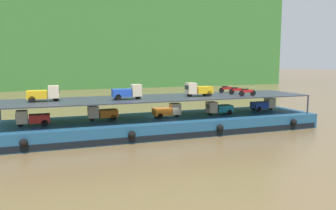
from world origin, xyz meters
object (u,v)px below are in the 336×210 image
Objects in this scene: motorcycle_upper_centre at (237,90)px; motorcycle_upper_stbd at (226,89)px; mini_truck_upper_fore at (198,89)px; mini_truck_lower_bow at (263,104)px; mini_truck_lower_fore at (219,108)px; mini_truck_upper_mid at (127,92)px; mini_truck_upper_stern at (44,94)px; mini_truck_lower_mid at (167,111)px; motorcycle_upper_port at (247,92)px; mini_truck_lower_stern at (33,118)px; mini_truck_lower_aft at (102,113)px; cargo_barge at (164,125)px.

motorcycle_upper_centre is 1.00× the size of motorcycle_upper_stbd.
mini_truck_lower_bow is at bearing 5.34° from mini_truck_upper_fore.
mini_truck_lower_fore is 0.99× the size of mini_truck_upper_mid.
mini_truck_lower_mid is at bearing -3.76° from mini_truck_upper_stern.
mini_truck_upper_mid is 12.14m from motorcycle_upper_centre.
motorcycle_upper_port is at bearing -31.30° from mini_truck_lower_fore.
mini_truck_lower_stern is 1.00× the size of mini_truck_lower_fore.
mini_truck_lower_stern is at bearing -179.72° from mini_truck_lower_mid.
mini_truck_upper_fore reaches higher than motorcycle_upper_stbd.
mini_truck_lower_mid is 8.43m from motorcycle_upper_port.
mini_truck_upper_mid is 7.43m from mini_truck_upper_fore.
mini_truck_upper_stern is (-17.03, 0.87, 2.00)m from mini_truck_lower_fore.
mini_truck_lower_bow is 16.07m from mini_truck_upper_mid.
mini_truck_lower_stern and mini_truck_lower_mid have the same top height.
motorcycle_upper_centre is (19.45, -0.38, -0.26)m from mini_truck_upper_stern.
motorcycle_upper_port is 1.00× the size of motorcycle_upper_centre.
mini_truck_upper_mid reaches higher than mini_truck_lower_stern.
mini_truck_upper_stern reaches higher than mini_truck_lower_aft.
mini_truck_upper_stern is at bearing 177.22° from mini_truck_upper_fore.
mini_truck_lower_stern is 0.99× the size of mini_truck_upper_mid.
mini_truck_upper_stern reaches higher than motorcycle_upper_centre.
motorcycle_upper_port is at bearing -11.22° from mini_truck_lower_mid.
mini_truck_lower_aft is (6.10, 0.86, 0.00)m from mini_truck_lower_stern.
cargo_barge is at bearing -177.72° from mini_truck_lower_bow.
mini_truck_upper_fore is at bearing 176.09° from mini_truck_lower_fore.
mini_truck_upper_fore is at bearing 0.53° from mini_truck_lower_mid.
mini_truck_lower_stern is 0.99× the size of mini_truck_upper_fore.
mini_truck_upper_mid is at bearing -170.85° from cargo_barge.
cargo_barge is 11.45× the size of mini_truck_lower_aft.
mini_truck_upper_fore is (9.64, -0.77, 2.00)m from mini_truck_lower_aft.
mini_truck_upper_fore is (-2.28, 0.16, 2.00)m from mini_truck_lower_fore.
motorcycle_upper_stbd is (20.30, 2.39, 1.74)m from mini_truck_lower_stern.
mini_truck_lower_stern is 24.24m from mini_truck_lower_bow.
mini_truck_lower_stern is 0.99× the size of mini_truck_upper_stern.
motorcycle_upper_centre is at bearing -86.05° from motorcycle_upper_stbd.
mini_truck_lower_stern and mini_truck_lower_bow have the same top height.
mini_truck_upper_mid reaches higher than motorcycle_upper_centre.
mini_truck_upper_fore is (15.74, 0.09, 2.00)m from mini_truck_lower_stern.
mini_truck_lower_fore is 0.99× the size of mini_truck_upper_stern.
motorcycle_upper_centre is at bearing 4.04° from mini_truck_upper_fore.
motorcycle_upper_stbd is (-3.92, 1.51, 1.74)m from mini_truck_lower_bow.
motorcycle_upper_centre is (4.70, 0.33, -0.26)m from mini_truck_upper_fore.
motorcycle_upper_stbd is (19.31, 1.58, -0.26)m from mini_truck_upper_stern.
cargo_barge is at bearing 126.45° from mini_truck_lower_mid.
mini_truck_lower_stern is 0.99× the size of mini_truck_lower_aft.
mini_truck_upper_fore reaches higher than motorcycle_upper_port.
mini_truck_upper_stern reaches higher than mini_truck_lower_fore.
motorcycle_upper_stbd is (-0.15, 3.94, 0.00)m from motorcycle_upper_port.
cargo_barge is at bearing -2.09° from mini_truck_upper_stern.
cargo_barge is 6.10m from mini_truck_lower_fore.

